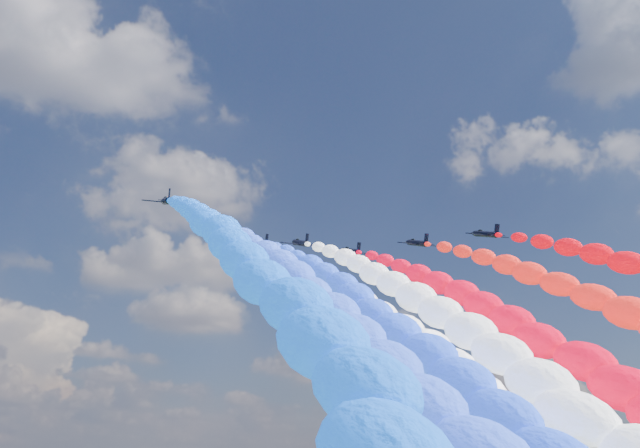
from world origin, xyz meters
name	(u,v)px	position (x,y,z in m)	size (l,w,h in m)	color
jet_0	(167,201)	(-32.47, -6.33, 101.03)	(8.60, 11.53, 2.54)	black
trail_0	(223,259)	(-32.47, -56.79, 78.04)	(6.25, 97.83, 49.31)	blue
jet_1	(213,225)	(-21.56, 5.65, 101.03)	(8.60, 11.53, 2.54)	black
trail_1	(286,288)	(-21.56, -44.81, 78.04)	(6.25, 97.83, 49.31)	blue
jet_2	(261,243)	(-9.38, 15.09, 101.03)	(8.60, 11.53, 2.54)	black
trail_2	(348,307)	(-9.38, -35.37, 78.04)	(6.25, 97.83, 49.31)	blue
jet_3	(301,243)	(-1.54, 12.11, 101.03)	(8.60, 11.53, 2.54)	black
trail_3	(406,307)	(-1.54, -38.34, 78.04)	(6.25, 97.83, 49.31)	white
jet_4	(285,258)	(-0.85, 25.51, 101.03)	(8.60, 11.53, 2.54)	black
trail_4	(374,322)	(-0.85, -24.95, 78.04)	(6.25, 97.83, 49.31)	white
jet_5	(351,251)	(10.89, 14.81, 101.03)	(8.60, 11.53, 2.54)	black
trail_5	(472,315)	(10.89, -35.65, 78.04)	(6.25, 97.83, 49.31)	red
jet_6	(417,243)	(21.80, 4.06, 101.03)	(8.60, 11.53, 2.54)	black
trail_6	(576,307)	(21.80, -46.40, 78.04)	(6.25, 97.83, 49.31)	red
jet_7	(486,234)	(31.99, -6.62, 101.03)	(8.60, 11.53, 2.54)	black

